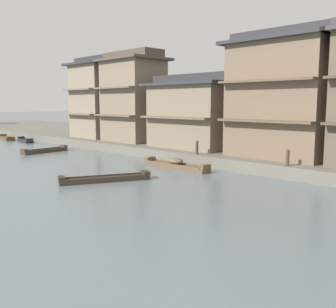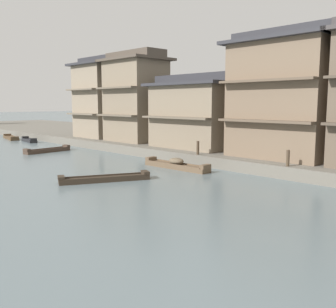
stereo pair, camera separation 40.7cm
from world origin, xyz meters
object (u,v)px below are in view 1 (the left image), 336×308
(house_waterfront_narrow, at_px, (199,112))
(boat_moored_nearest, at_px, (6,138))
(boat_moored_second, at_px, (25,140))
(mooring_post_dock_mid, at_px, (288,158))
(boat_midriver_drifting, at_px, (105,179))
(house_waterfront_tall, at_px, (288,96))
(house_waterfront_end, at_px, (103,98))
(boat_moored_far, at_px, (176,165))
(house_waterfront_far, at_px, (133,97))
(boat_moored_third, at_px, (45,151))
(mooring_post_dock_far, at_px, (197,148))

(house_waterfront_narrow, bearing_deg, boat_moored_nearest, 102.51)
(boat_moored_second, xyz_separation_m, mooring_post_dock_mid, (1.77, -32.26, 1.09))
(boat_midriver_drifting, relative_size, house_waterfront_tall, 0.59)
(house_waterfront_end, bearing_deg, boat_moored_nearest, 114.79)
(house_waterfront_end, height_order, mooring_post_dock_mid, house_waterfront_end)
(boat_moored_second, relative_size, house_waterfront_tall, 0.42)
(boat_moored_nearest, relative_size, boat_moored_second, 1.44)
(boat_moored_second, xyz_separation_m, house_waterfront_narrow, (5.78, -21.83, 3.59))
(mooring_post_dock_mid, bearing_deg, boat_midriver_drifting, 139.54)
(boat_moored_far, bearing_deg, boat_moored_nearest, 89.47)
(house_waterfront_far, xyz_separation_m, house_waterfront_end, (0.83, 6.17, -0.00))
(boat_moored_nearest, xyz_separation_m, mooring_post_dock_mid, (1.94, -37.29, 1.12))
(house_waterfront_far, bearing_deg, boat_moored_third, 155.23)
(house_waterfront_tall, bearing_deg, house_waterfront_far, 93.16)
(boat_moored_third, height_order, house_waterfront_end, house_waterfront_end)
(house_waterfront_far, relative_size, mooring_post_dock_mid, 8.90)
(house_waterfront_tall, bearing_deg, boat_moored_far, 141.52)
(boat_moored_far, height_order, boat_midriver_drifting, boat_moored_far)
(house_waterfront_tall, relative_size, mooring_post_dock_far, 8.75)
(boat_moored_second, height_order, house_waterfront_end, house_waterfront_end)
(boat_moored_third, xyz_separation_m, house_waterfront_end, (8.56, 2.60, 4.92))
(boat_moored_far, bearing_deg, house_waterfront_far, 64.13)
(house_waterfront_tall, relative_size, house_waterfront_far, 1.00)
(boat_moored_nearest, distance_m, house_waterfront_tall, 35.87)
(boat_moored_far, relative_size, house_waterfront_narrow, 0.69)
(boat_moored_nearest, height_order, boat_midriver_drifting, boat_moored_nearest)
(boat_moored_nearest, height_order, boat_moored_far, boat_moored_far)
(mooring_post_dock_far, bearing_deg, house_waterfront_far, 74.16)
(boat_moored_second, xyz_separation_m, boat_midriver_drifting, (-6.54, -25.17, -0.03))
(boat_midriver_drifting, bearing_deg, boat_moored_nearest, 78.10)
(house_waterfront_narrow, bearing_deg, mooring_post_dock_far, -141.29)
(boat_moored_third, relative_size, house_waterfront_tall, 0.53)
(boat_moored_second, bearing_deg, house_waterfront_narrow, -75.16)
(boat_midriver_drifting, height_order, house_waterfront_narrow, house_waterfront_narrow)
(boat_moored_nearest, relative_size, house_waterfront_narrow, 0.66)
(boat_moored_second, xyz_separation_m, house_waterfront_end, (5.74, -7.78, 4.91))
(boat_midriver_drifting, height_order, house_waterfront_end, house_waterfront_end)
(boat_moored_far, xyz_separation_m, boat_midriver_drifting, (-6.09, -0.15, -0.10))
(boat_moored_second, distance_m, boat_moored_third, 10.76)
(boat_midriver_drifting, relative_size, house_waterfront_end, 0.59)
(boat_moored_third, relative_size, house_waterfront_narrow, 0.57)
(boat_moored_second, xyz_separation_m, boat_moored_far, (-0.45, -25.02, 0.07))
(boat_moored_second, bearing_deg, house_waterfront_far, -70.59)
(boat_moored_far, bearing_deg, house_waterfront_narrow, 27.14)
(boat_midriver_drifting, bearing_deg, boat_moored_far, 1.41)
(boat_moored_far, bearing_deg, boat_moored_second, 88.96)
(boat_moored_far, distance_m, mooring_post_dock_mid, 7.64)
(mooring_post_dock_mid, bearing_deg, mooring_post_dock_far, 90.00)
(house_waterfront_narrow, relative_size, mooring_post_dock_far, 8.07)
(boat_moored_nearest, distance_m, mooring_post_dock_far, 30.16)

